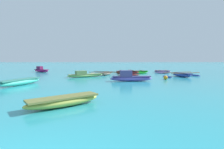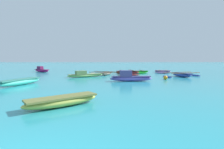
# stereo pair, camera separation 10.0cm
# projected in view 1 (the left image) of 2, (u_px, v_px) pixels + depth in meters

# --- Properties ---
(moored_boat_0) EXTENTS (3.21, 3.89, 0.55)m
(moored_boat_0) POSITION_uv_depth(u_px,v_px,m) (128.00, 73.00, 22.97)
(moored_boat_0) COLOR maroon
(moored_boat_0) RESTS_ON ground_plane
(moored_boat_1) EXTENTS (4.63, 3.10, 0.50)m
(moored_boat_1) POSITION_uv_depth(u_px,v_px,m) (182.00, 75.00, 20.02)
(moored_boat_1) COLOR #3650B2
(moored_boat_1) RESTS_ON ground_plane
(moored_boat_2) EXTENTS (4.72, 3.35, 0.40)m
(moored_boat_2) POSITION_uv_depth(u_px,v_px,m) (106.00, 73.00, 22.42)
(moored_boat_2) COLOR gray
(moored_boat_2) RESTS_ON ground_plane
(moored_boat_3) EXTENTS (3.77, 3.40, 0.38)m
(moored_boat_3) POSITION_uv_depth(u_px,v_px,m) (136.00, 72.00, 25.70)
(moored_boat_3) COLOR green
(moored_boat_3) RESTS_ON ground_plane
(moored_boat_4) EXTENTS (3.87, 0.77, 0.99)m
(moored_boat_4) POSITION_uv_depth(u_px,v_px,m) (130.00, 77.00, 15.91)
(moored_boat_4) COLOR #765EC7
(moored_boat_4) RESTS_ON ground_plane
(moored_boat_5) EXTENTS (3.07, 2.60, 0.43)m
(moored_boat_5) POSITION_uv_depth(u_px,v_px,m) (64.00, 101.00, 7.41)
(moored_boat_5) COLOR #AFB348
(moored_boat_5) RESTS_ON ground_plane
(moored_boat_6) EXTENTS (2.76, 4.02, 0.41)m
(moored_boat_6) POSITION_uv_depth(u_px,v_px,m) (162.00, 71.00, 26.20)
(moored_boat_6) COLOR #B177BC
(moored_boat_6) RESTS_ON ground_plane
(moored_boat_7) EXTENTS (2.04, 3.71, 0.48)m
(moored_boat_7) POSITION_uv_depth(u_px,v_px,m) (20.00, 82.00, 13.52)
(moored_boat_7) COLOR #3FC1A6
(moored_boat_7) RESTS_ON ground_plane
(moored_boat_8) EXTENTS (3.16, 2.55, 0.90)m
(moored_boat_8) POSITION_uv_depth(u_px,v_px,m) (41.00, 70.00, 27.47)
(moored_boat_8) COLOR #9D176A
(moored_boat_8) RESTS_ON ground_plane
(moored_boat_9) EXTENTS (4.07, 2.66, 0.73)m
(moored_boat_9) POSITION_uv_depth(u_px,v_px,m) (85.00, 75.00, 19.68)
(moored_boat_9) COLOR #A5D770
(moored_boat_9) RESTS_ON ground_plane
(mooring_buoy_0) EXTENTS (0.41, 0.41, 0.41)m
(mooring_buoy_0) POSITION_uv_depth(u_px,v_px,m) (166.00, 78.00, 17.16)
(mooring_buoy_0) COLOR orange
(mooring_buoy_0) RESTS_ON ground_plane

